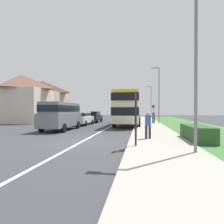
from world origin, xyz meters
name	(u,v)px	position (x,y,z in m)	size (l,w,h in m)	color
ground_plane	(82,142)	(0.00, 0.00, 0.00)	(120.00, 120.00, 0.00)	#38383D
lane_marking_centre	(107,128)	(0.00, 8.00, 0.00)	(0.14, 60.00, 0.01)	silver
pavement_near_side	(152,130)	(4.20, 6.00, 0.06)	(3.20, 68.00, 0.12)	#9E998E
grass_verge_seaward	(207,131)	(8.50, 6.00, 0.04)	(6.00, 68.00, 0.08)	#3D6B33
roadside_hedge	(197,134)	(6.30, 0.96, 0.45)	(1.10, 3.24, 0.90)	#2D5128
double_decker_bus	(128,107)	(1.83, 11.40, 2.14)	(2.80, 9.56, 3.70)	beige
parked_van_grey	(61,114)	(-3.69, 5.52, 1.42)	(2.11, 5.23, 2.41)	slate
parked_car_white	(82,118)	(-3.62, 11.13, 0.88)	(1.89, 4.46, 1.59)	silver
parked_car_black	(94,116)	(-3.51, 16.15, 0.88)	(1.89, 4.37, 1.59)	black
pedestrian_at_stop	(148,124)	(3.64, 0.96, 0.98)	(0.34, 0.34, 1.67)	#23232D
pedestrian_walking_away	(154,116)	(4.88, 14.08, 0.98)	(0.34, 0.34, 1.67)	#23232D
bus_stop_sign	(136,115)	(3.00, -1.32, 1.54)	(0.09, 0.52, 2.60)	black
cycle_route_sign	(153,113)	(5.01, 16.29, 1.43)	(0.44, 0.08, 2.52)	slate
street_lamp_near	(193,51)	(5.21, -2.28, 4.02)	(1.14, 0.20, 6.96)	slate
street_lamp_mid	(158,92)	(5.46, 14.29, 4.16)	(1.14, 0.20, 7.22)	slate
street_lamp_far	(151,100)	(5.36, 29.88, 4.00)	(1.14, 0.20, 6.91)	slate
house_terrace_far_side	(33,100)	(-13.45, 16.74, 3.41)	(7.39, 11.34, 6.81)	beige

